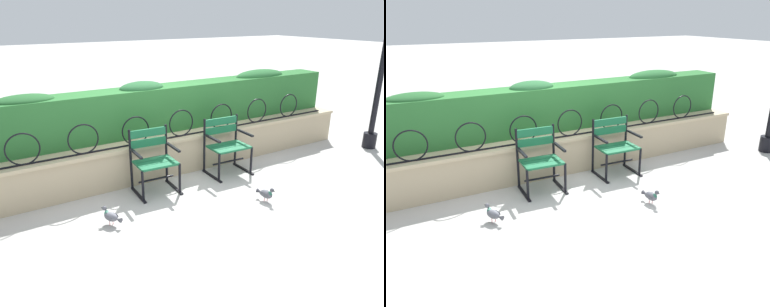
{
  "view_description": "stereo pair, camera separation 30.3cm",
  "coord_description": "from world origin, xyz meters",
  "views": [
    {
      "loc": [
        -2.54,
        -4.02,
        2.36
      ],
      "look_at": [
        0.0,
        0.12,
        0.55
      ],
      "focal_mm": 35.18,
      "sensor_mm": 36.0,
      "label": 1
    },
    {
      "loc": [
        -2.28,
        -4.17,
        2.36
      ],
      "look_at": [
        0.0,
        0.12,
        0.55
      ],
      "focal_mm": 35.18,
      "sensor_mm": 36.0,
      "label": 2
    }
  ],
  "objects": [
    {
      "name": "lamppost",
      "position": [
        3.78,
        -0.07,
        1.62
      ],
      "size": [
        0.28,
        0.28,
        3.12
      ],
      "color": "black",
      "rests_on": "ground"
    },
    {
      "name": "pigeon_far_side",
      "position": [
        -1.31,
        -0.19,
        0.11
      ],
      "size": [
        0.19,
        0.27,
        0.22
      ],
      "color": "slate",
      "rests_on": "ground"
    },
    {
      "name": "ground_plane",
      "position": [
        0.0,
        0.0,
        0.0
      ],
      "size": [
        60.0,
        60.0,
        0.0
      ],
      "primitive_type": "plane",
      "color": "#B7B5AF"
    },
    {
      "name": "stone_wall",
      "position": [
        0.0,
        0.83,
        0.3
      ],
      "size": [
        7.05,
        0.41,
        0.59
      ],
      "color": "tan",
      "rests_on": "ground"
    },
    {
      "name": "park_chair_right",
      "position": [
        0.8,
        0.4,
        0.47
      ],
      "size": [
        0.65,
        0.55,
        0.86
      ],
      "color": "#19663D",
      "rests_on": "ground"
    },
    {
      "name": "hedge_row",
      "position": [
        0.04,
        1.25,
        0.97
      ],
      "size": [
        6.91,
        0.49,
        0.82
      ],
      "color": "#2D7033",
      "rests_on": "stone_wall"
    },
    {
      "name": "iron_arch_fence",
      "position": [
        -0.15,
        0.76,
        0.78
      ],
      "size": [
        6.52,
        0.02,
        0.42
      ],
      "color": "black",
      "rests_on": "stone_wall"
    },
    {
      "name": "park_chair_left",
      "position": [
        -0.46,
        0.4,
        0.47
      ],
      "size": [
        0.61,
        0.55,
        0.89
      ],
      "color": "#19663D",
      "rests_on": "ground"
    },
    {
      "name": "pigeon_near_chairs",
      "position": [
        0.66,
        -0.69,
        0.11
      ],
      "size": [
        0.13,
        0.29,
        0.22
      ],
      "color": "#5B5B66",
      "rests_on": "ground"
    }
  ]
}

